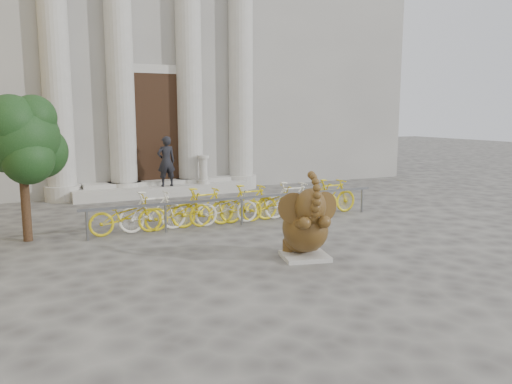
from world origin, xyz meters
name	(u,v)px	position (x,y,z in m)	size (l,w,h in m)	color
ground	(297,272)	(0.00, 0.00, 0.00)	(80.00, 80.00, 0.00)	#474442
classical_building	(124,39)	(0.00, 14.93, 5.98)	(22.00, 10.70, 12.00)	gray
entrance_steps	(162,190)	(0.00, 9.40, 0.18)	(6.00, 1.20, 0.36)	#A8A59E
elephant_statue	(306,227)	(0.55, 0.64, 0.64)	(1.15, 1.39, 1.77)	#A8A59E
bike_rack	(237,204)	(0.64, 4.20, 0.50)	(8.00, 0.53, 1.00)	slate
tree	(23,140)	(-4.33, 4.50, 2.26)	(1.87, 1.70, 3.24)	#332114
pedestrian	(166,161)	(0.09, 9.05, 1.22)	(0.62, 0.41, 1.71)	black
balustrade_post	(203,171)	(1.43, 9.10, 0.83)	(0.41, 0.41, 1.01)	#A8A59E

